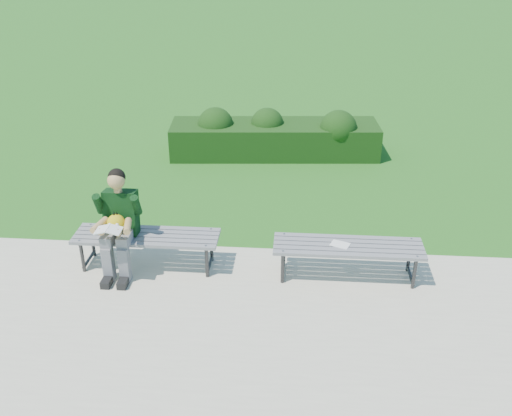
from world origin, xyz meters
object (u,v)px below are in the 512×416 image
at_px(bench_left, 147,239).
at_px(seated_boy, 118,220).
at_px(hedge, 275,136).
at_px(paper_sheet, 340,244).
at_px(bench_right, 348,249).

height_order(bench_left, seated_boy, seated_boy).
bearing_deg(bench_left, seated_boy, -162.88).
relative_size(hedge, seated_boy, 2.97).
distance_m(seated_boy, paper_sheet, 2.70).
bearing_deg(seated_boy, bench_right, 0.78).
bearing_deg(paper_sheet, bench_left, 178.70).
xyz_separation_m(bench_left, bench_right, (2.49, -0.05, 0.00)).
height_order(bench_left, paper_sheet, bench_left).
bearing_deg(seated_boy, paper_sheet, 0.81).
height_order(hedge, bench_left, hedge).
bearing_deg(hedge, bench_right, -75.18).
distance_m(bench_left, paper_sheet, 2.39).
bearing_deg(bench_left, paper_sheet, -1.30).
height_order(hedge, paper_sheet, hedge).
bearing_deg(hedge, paper_sheet, -76.49).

